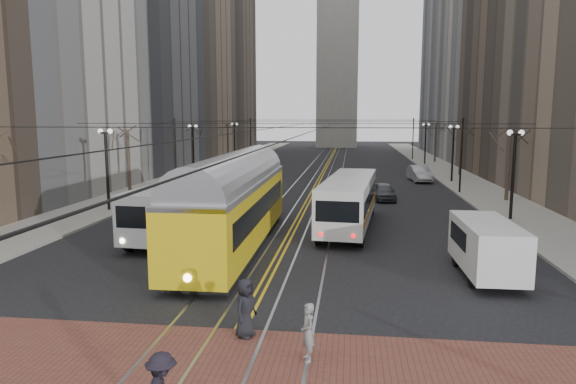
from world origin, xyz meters
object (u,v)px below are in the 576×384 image
(cargo_van, at_px, (486,250))
(pedestrian_a, at_px, (245,308))
(rear_bus, at_px, (349,203))
(transit_bus, at_px, (186,206))
(sedan_grey, at_px, (384,192))
(sedan_silver, at_px, (419,174))
(streetcar, at_px, (234,212))
(pedestrian_b, at_px, (308,332))

(cargo_van, bearing_deg, pedestrian_a, -142.16)
(pedestrian_a, bearing_deg, rear_bus, 9.94)
(transit_bus, relative_size, sedan_grey, 2.99)
(sedan_grey, relative_size, sedan_silver, 0.80)
(streetcar, bearing_deg, sedan_grey, 62.04)
(transit_bus, bearing_deg, rear_bus, 17.35)
(rear_bus, height_order, pedestrian_a, rear_bus)
(streetcar, distance_m, sedan_silver, 32.17)
(sedan_grey, distance_m, pedestrian_a, 27.79)
(sedan_silver, xyz_separation_m, pedestrian_b, (-8.20, -41.38, 0.00))
(cargo_van, distance_m, sedan_grey, 20.37)
(transit_bus, height_order, rear_bus, rear_bus)
(rear_bus, bearing_deg, streetcar, -130.68)
(cargo_van, relative_size, sedan_silver, 1.07)
(pedestrian_a, bearing_deg, sedan_silver, 6.21)
(cargo_van, xyz_separation_m, pedestrian_b, (-6.77, -8.37, -0.36))
(sedan_silver, relative_size, pedestrian_a, 2.75)
(pedestrian_a, bearing_deg, sedan_grey, 8.51)
(streetcar, bearing_deg, rear_bus, 43.24)
(sedan_grey, relative_size, pedestrian_b, 2.47)
(transit_bus, xyz_separation_m, rear_bus, (9.46, 2.29, 0.02))
(cargo_van, bearing_deg, pedestrian_b, -129.81)
(rear_bus, height_order, sedan_grey, rear_bus)
(transit_bus, bearing_deg, pedestrian_b, -57.29)
(streetcar, xyz_separation_m, pedestrian_b, (4.80, -11.98, -1.05))
(transit_bus, xyz_separation_m, streetcar, (3.64, -3.29, 0.37))
(cargo_van, distance_m, pedestrian_a, 11.26)
(sedan_grey, bearing_deg, pedestrian_b, -102.45)
(sedan_grey, bearing_deg, transit_bus, -137.59)
(sedan_silver, bearing_deg, sedan_grey, -115.77)
(sedan_silver, xyz_separation_m, pedestrian_a, (-10.22, -40.04, 0.10))
(rear_bus, bearing_deg, pedestrian_a, -95.08)
(rear_bus, height_order, cargo_van, rear_bus)
(rear_bus, distance_m, pedestrian_a, 16.51)
(transit_bus, xyz_separation_m, pedestrian_a, (6.43, -13.93, -0.58))
(rear_bus, bearing_deg, sedan_silver, 78.73)
(transit_bus, relative_size, cargo_van, 2.25)
(sedan_grey, bearing_deg, rear_bus, -109.03)
(cargo_van, relative_size, sedan_grey, 1.33)
(rear_bus, height_order, pedestrian_b, rear_bus)
(sedan_silver, bearing_deg, pedestrian_b, -107.96)
(streetcar, relative_size, rear_bus, 1.36)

